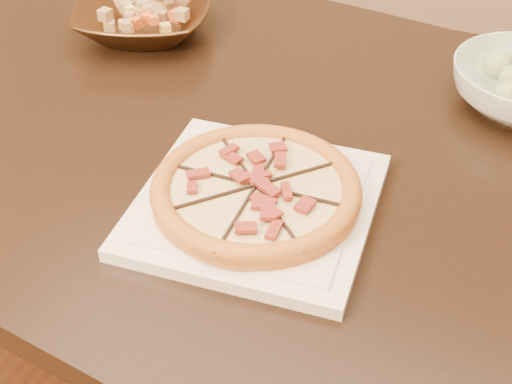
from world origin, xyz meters
TOP-DOWN VIEW (x-y plane):
  - dining_table at (0.13, 0.03)m, footprint 1.50×1.06m
  - plate at (0.25, -0.14)m, footprint 0.31×0.31m
  - pizza at (0.25, -0.14)m, footprint 0.26×0.26m
  - bronze_bowl at (-0.12, 0.22)m, footprint 0.30×0.30m

SIDE VIEW (x-z plane):
  - dining_table at x=0.13m, z-range 0.27..1.02m
  - plate at x=0.25m, z-range 0.75..0.77m
  - bronze_bowl at x=-0.12m, z-range 0.75..0.81m
  - pizza at x=0.25m, z-range 0.77..0.80m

